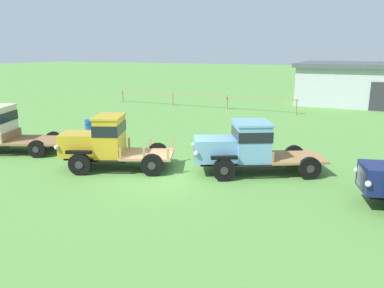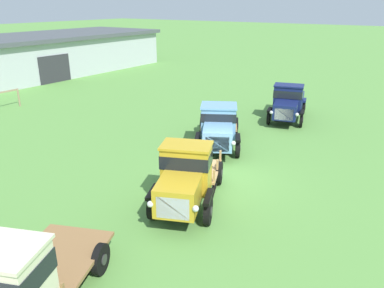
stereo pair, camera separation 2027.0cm
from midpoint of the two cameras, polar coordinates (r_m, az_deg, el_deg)
name	(u,v)px [view 2 (the right image)]	position (r m, az deg, el deg)	size (l,w,h in m)	color
ground_plane	(220,178)	(11.62, -35.98, -14.04)	(240.00, 240.00, 0.00)	#5B9342
farm_shed	(52,53)	(39.62, -34.69, 11.48)	(22.97, 10.04, 3.82)	#B2B7BC
vintage_truck_second_in_line	(185,177)	(10.60, -51.21, -14.02)	(5.06, 3.44, 2.31)	black
vintage_truck_midrow_center	(218,126)	(13.49, -28.88, -2.42)	(5.52, 4.09, 2.17)	black
vintage_truck_far_side	(288,102)	(16.64, -6.67, 3.95)	(5.12, 3.03, 2.21)	black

